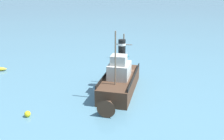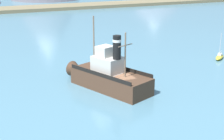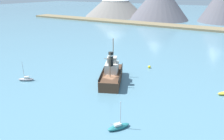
% 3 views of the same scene
% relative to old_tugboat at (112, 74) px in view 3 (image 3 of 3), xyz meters
% --- Properties ---
extents(ground_plane, '(600.00, 600.00, 0.00)m').
position_rel_old_tugboat_xyz_m(ground_plane, '(1.16, -2.92, -1.83)').
color(ground_plane, teal).
extents(mountain_ridge, '(180.79, 51.85, 30.38)m').
position_rel_old_tugboat_xyz_m(mountain_ridge, '(-17.21, 117.66, 10.82)').
color(mountain_ridge, slate).
rests_on(mountain_ridge, ground).
extents(shoreline_strip, '(240.00, 12.00, 1.20)m').
position_rel_old_tugboat_xyz_m(shoreline_strip, '(1.16, 85.57, -1.23)').
color(shoreline_strip, '#7A6B4C').
rests_on(shoreline_strip, ground).
extents(old_tugboat, '(8.68, 14.59, 9.90)m').
position_rel_old_tugboat_xyz_m(old_tugboat, '(0.00, 0.00, 0.00)').
color(old_tugboat, '#4C3323').
rests_on(old_tugboat, ground).
extents(sailboat_grey, '(3.86, 2.81, 4.90)m').
position_rel_old_tugboat_xyz_m(sailboat_grey, '(-18.27, -10.34, -1.40)').
color(sailboat_grey, gray).
rests_on(sailboat_grey, ground).
extents(sailboat_teal, '(3.11, 3.73, 4.90)m').
position_rel_old_tugboat_xyz_m(sailboat_teal, '(9.99, -15.39, -1.40)').
color(sailboat_teal, '#23757A').
rests_on(sailboat_teal, ground).
extents(mooring_buoy, '(0.76, 0.76, 0.76)m').
position_rel_old_tugboat_xyz_m(mooring_buoy, '(5.07, 12.68, -1.45)').
color(mooring_buoy, yellow).
rests_on(mooring_buoy, ground).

